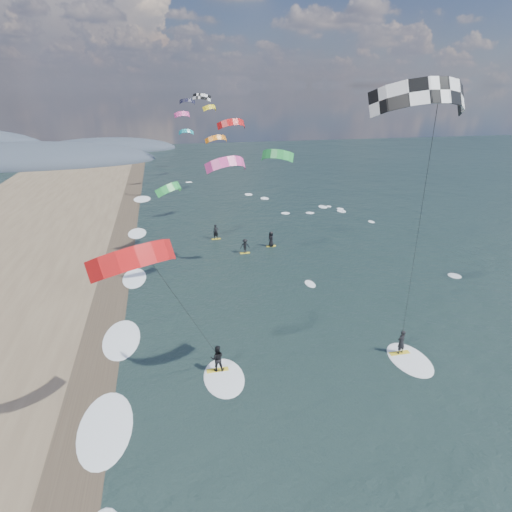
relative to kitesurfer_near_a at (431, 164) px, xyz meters
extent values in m
plane|color=black|center=(-5.43, -3.93, -14.14)|extent=(260.00, 260.00, 0.00)
cube|color=#382D23|center=(-17.43, 6.07, -14.13)|extent=(3.00, 240.00, 0.00)
ellipsoid|color=#3D4756|center=(-45.43, 96.07, -14.14)|extent=(64.00, 24.00, 10.00)
ellipsoid|color=#3D4756|center=(-27.43, 116.07, -14.14)|extent=(40.00, 18.00, 7.00)
cube|color=gold|center=(3.21, 4.98, -14.11)|extent=(1.46, 0.44, 0.06)
imported|color=black|center=(3.21, 4.98, -13.17)|extent=(0.77, 0.63, 1.80)
ellipsoid|color=white|center=(3.51, 4.18, -14.14)|extent=(2.60, 4.20, 0.12)
cylinder|color=black|center=(1.21, 1.98, -4.83)|extent=(0.02, 0.02, 17.57)
cube|color=gold|center=(-9.52, 5.80, -14.10)|extent=(1.44, 0.44, 0.07)
imported|color=black|center=(-9.52, 5.80, -13.16)|extent=(0.96, 0.78, 1.83)
ellipsoid|color=white|center=(-9.22, 5.00, -14.14)|extent=(2.60, 4.20, 0.12)
cylinder|color=black|center=(-11.27, 2.80, -8.05)|extent=(0.02, 0.02, 11.82)
cube|color=gold|center=(-3.68, 26.30, -14.11)|extent=(1.10, 0.35, 0.05)
imported|color=black|center=(-3.68, 26.30, -13.27)|extent=(1.08, 0.66, 1.63)
cube|color=gold|center=(-0.29, 27.81, -14.11)|extent=(1.10, 0.35, 0.05)
imported|color=black|center=(-0.29, 27.81, -13.20)|extent=(0.75, 0.97, 1.77)
cube|color=gold|center=(-6.24, 31.72, -14.11)|extent=(1.10, 0.35, 0.05)
imported|color=black|center=(-6.24, 31.72, -13.20)|extent=(0.66, 0.45, 1.78)
ellipsoid|color=white|center=(-16.23, 2.07, -14.14)|extent=(2.40, 5.40, 0.11)
ellipsoid|color=white|center=(-16.23, 11.07, -14.14)|extent=(2.40, 5.40, 0.11)
ellipsoid|color=white|center=(-16.23, 22.07, -14.14)|extent=(2.40, 5.40, 0.11)
ellipsoid|color=white|center=(-16.23, 36.07, -14.14)|extent=(2.40, 5.40, 0.11)
ellipsoid|color=white|center=(-16.23, 54.07, -14.14)|extent=(2.40, 5.40, 0.11)
camera|label=1|loc=(-12.06, -17.55, 3.34)|focal=30.00mm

